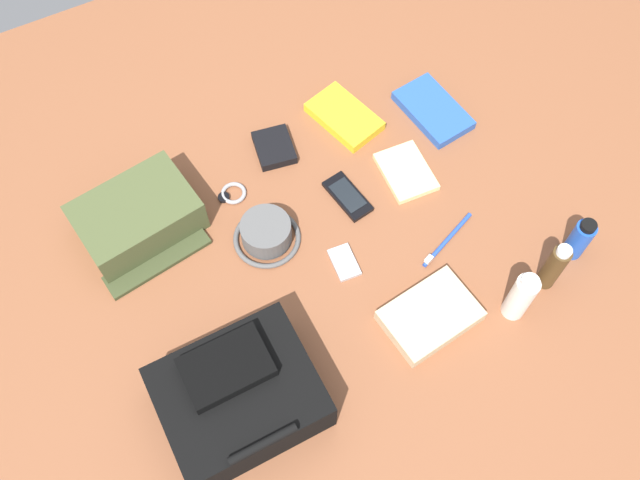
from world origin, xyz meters
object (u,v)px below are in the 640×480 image
Objects in this scene: toiletry_pouch at (138,218)px; cell_phone at (348,196)px; cologne_bottle at (554,267)px; deodorant_spray at (580,239)px; wallet at (274,148)px; notepad at (406,172)px; wristwatch at (232,194)px; toothpaste_tube at (521,297)px; travel_guidebook at (344,117)px; folded_towel at (430,316)px; paperback_novel at (433,111)px; media_player at (344,262)px; backpack at (239,396)px; bucket_hat at (266,234)px; toothbrush at (445,242)px.

toiletry_pouch reaches higher than cell_phone.
deodorant_spray is at bearing -161.94° from cologne_bottle.
notepad is (-0.26, 0.21, -0.00)m from wallet.
wristwatch is at bearing 176.50° from toiletry_pouch.
cologne_bottle and toothpaste_tube have the same top height.
travel_guidebook is 0.58m from folded_towel.
paperback_novel is at bearing -136.36° from notepad.
cologne_bottle is at bearing 18.06° from deodorant_spray.
cologne_bottle is 1.13× the size of cell_phone.
deodorant_spray is 1.80× the size of wristwatch.
paperback_novel is (-0.13, -0.55, -0.06)m from toothpaste_tube.
media_player is at bearing 34.48° from notepad.
deodorant_spray is 0.11m from cologne_bottle.
cell_phone is at bearing -142.21° from backpack.
toothpaste_tube reaches higher than bucket_hat.
bucket_hat is 1.01× the size of toothpaste_tube.
travel_guidebook is (0.08, -0.64, -0.06)m from toothpaste_tube.
deodorant_spray is 0.53m from media_player.
toothbrush is 0.19m from folded_towel.
media_player is (-0.38, 0.30, -0.04)m from toiletry_pouch.
cell_phone is 0.81× the size of toothbrush.
toothpaste_tube reaches higher than deodorant_spray.
wallet is (0.00, -0.36, 0.01)m from media_player.
travel_guidebook is (0.21, -0.09, 0.00)m from paperback_novel.
notepad is at bearing -113.29° from folded_towel.
travel_guidebook is at bearing -118.60° from media_player.
toothpaste_tube is 0.91× the size of toothbrush.
notepad is (0.16, 0.13, -0.00)m from paperback_novel.
media_player is (0.41, 0.27, -0.01)m from paperback_novel.
backpack is 0.88m from paperback_novel.
deodorant_spray reaches higher than bucket_hat.
backpack is 2.79× the size of wallet.
toothpaste_tube is 0.57m from paperback_novel.
toiletry_pouch is at bearing -41.44° from toothpaste_tube.
travel_guidebook reaches higher than media_player.
bucket_hat is 0.58m from toothpaste_tube.
cell_phone is 1.95× the size of wristwatch.
toothpaste_tube is at bearing 134.39° from bucket_hat.
travel_guidebook reaches higher than wristwatch.
cologne_bottle reaches higher than toothbrush.
backpack is at bearing 28.53° from media_player.
notepad is (0.13, -0.40, -0.07)m from cologne_bottle.
media_player is at bearing 58.76° from cell_phone.
cologne_bottle is 0.11m from toothpaste_tube.
backpack is 1.07× the size of toiletry_pouch.
toothbrush is (-0.23, 0.06, 0.00)m from media_player.
toothbrush is at bearing -51.59° from cologne_bottle.
wristwatch is at bearing -62.17° from media_player.
folded_towel is at bearing 123.73° from bucket_hat.
deodorant_spray is at bearing 98.31° from paperback_novel.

